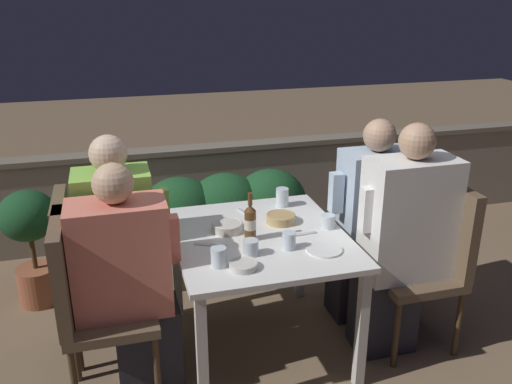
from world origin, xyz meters
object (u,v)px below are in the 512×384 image
person_white_polo (401,242)px  chair_left_far (85,266)px  beer_bottle (250,222)px  person_coral_top (130,282)px  potted_plant (31,236)px  person_green_blouse (124,249)px  chair_right_near (433,252)px  chair_right_far (398,227)px  chair_left_near (86,295)px  person_blue_shirt (368,221)px

person_white_polo → chair_left_far: bearing=168.5°
person_white_polo → beer_bottle: (-0.81, 0.15, 0.15)m
person_coral_top → beer_bottle: bearing=9.5°
person_coral_top → potted_plant: person_coral_top is taller
potted_plant → person_green_blouse: bearing=-50.8°
person_coral_top → chair_left_far: bearing=126.3°
beer_bottle → chair_right_near: bearing=-8.2°
person_coral_top → chair_right_far: 1.66m
person_green_blouse → person_white_polo: size_ratio=0.97×
chair_left_near → chair_right_far: size_ratio=1.00×
chair_left_far → person_blue_shirt: (1.64, 0.02, 0.06)m
person_green_blouse → chair_right_near: person_green_blouse is taller
person_blue_shirt → chair_right_near: bearing=-57.6°
person_blue_shirt → potted_plant: person_blue_shirt is taller
chair_right_near → chair_right_far: bearing=93.1°
potted_plant → beer_bottle: bearing=-36.1°
chair_right_far → beer_bottle: 1.05m
chair_left_far → person_white_polo: bearing=-11.5°
person_white_polo → person_green_blouse: bearing=166.9°
chair_left_near → person_blue_shirt: (1.63, 0.32, 0.06)m
chair_left_near → person_white_polo: bearing=-1.4°
chair_left_far → potted_plant: chair_left_far is taller
chair_right_near → chair_right_far: 0.36m
chair_left_far → potted_plant: 0.78m
chair_right_near → potted_plant: bearing=155.2°
person_white_polo → chair_right_far: 0.41m
chair_right_far → potted_plant: chair_right_far is taller
person_blue_shirt → potted_plant: 2.11m
chair_right_near → potted_plant: size_ratio=1.24×
chair_left_near → person_green_blouse: 0.37m
chair_left_near → chair_right_near: size_ratio=1.00×
chair_left_near → potted_plant: 1.06m
chair_right_far → potted_plant: (-2.21, 0.67, -0.09)m
person_white_polo → person_blue_shirt: bearing=93.4°
chair_right_far → beer_bottle: size_ratio=3.66×
person_green_blouse → chair_right_near: (1.66, -0.34, -0.07)m
person_white_polo → chair_right_far: bearing=62.5°
potted_plant → person_blue_shirt: bearing=-18.5°
chair_left_far → person_blue_shirt: size_ratio=0.77×
person_white_polo → potted_plant: 2.27m
person_coral_top → person_blue_shirt: person_blue_shirt is taller
person_green_blouse → person_blue_shirt: (1.44, 0.02, -0.01)m
chair_right_far → chair_left_far: bearing=-179.4°
chair_left_far → chair_right_near: size_ratio=1.00×
chair_right_far → person_coral_top: bearing=-169.0°
person_coral_top → chair_right_far: person_coral_top is taller
person_green_blouse → person_white_polo: 1.50m
chair_right_near → beer_bottle: 1.05m
chair_right_near → chair_right_far: size_ratio=1.00×
person_green_blouse → beer_bottle: bearing=-16.6°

